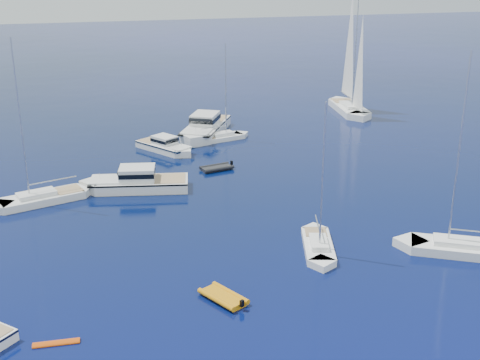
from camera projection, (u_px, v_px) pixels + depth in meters
name	position (u px, v px, depth m)	size (l,w,h in m)	color
ground	(385.00, 349.00, 36.81)	(400.00, 400.00, 0.00)	navy
motor_cruiser_centre	(136.00, 190.00, 61.78)	(3.47, 11.34, 2.98)	silver
motor_cruiser_distant	(205.00, 134.00, 80.75)	(4.03, 13.18, 3.46)	silver
motor_cruiser_horizon	(166.00, 151.00, 73.91)	(2.68, 8.76, 2.30)	white
sailboat_fore	(318.00, 249.00, 49.25)	(2.20, 8.44, 12.41)	white
sailboat_mid_r	(462.00, 253.00, 48.63)	(2.85, 10.96, 16.11)	white
sailboat_mid_l	(42.00, 202.00, 58.64)	(2.80, 10.75, 15.81)	silver
sailboat_centre	(220.00, 140.00, 78.33)	(2.18, 8.38, 12.32)	white
sailboat_sails_r	(349.00, 112.00, 92.57)	(3.58, 13.77, 20.25)	white
tender_yellow	(223.00, 300.00, 42.01)	(1.98, 3.61, 0.95)	orange
tender_grey_far	(217.00, 170.00, 67.44)	(1.98, 3.61, 0.95)	black
kayak_orange	(56.00, 344.00, 37.27)	(0.56, 2.73, 0.30)	#CD4709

